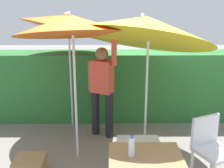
{
  "coord_description": "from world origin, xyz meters",
  "views": [
    {
      "loc": [
        -0.04,
        -3.82,
        2.31
      ],
      "look_at": [
        0.0,
        0.3,
        1.1
      ],
      "focal_mm": 44.37,
      "sensor_mm": 36.0,
      "label": 1
    }
  ],
  "objects": [
    {
      "name": "umbrella_rainbow",
      "position": [
        -0.56,
        0.03,
        2.02
      ],
      "size": [
        1.59,
        1.59,
        2.33
      ],
      "color": "silver",
      "rests_on": "ground_plane"
    },
    {
      "name": "crate_cardboard",
      "position": [
        -1.13,
        -0.5,
        0.15
      ],
      "size": [
        0.41,
        0.38,
        0.29
      ],
      "primitive_type": "cube",
      "color": "#9E7A4C",
      "rests_on": "ground_plane"
    },
    {
      "name": "cooler_box",
      "position": [
        0.36,
        -0.37,
        0.23
      ],
      "size": [
        0.59,
        0.4,
        0.46
      ],
      "primitive_type": "cube",
      "color": "silver",
      "rests_on": "ground_plane"
    },
    {
      "name": "umbrella_yellow",
      "position": [
        0.49,
        0.27,
        1.95
      ],
      "size": [
        2.16,
        2.08,
        2.53
      ],
      "color": "silver",
      "rests_on": "ground_plane"
    },
    {
      "name": "person_vendor",
      "position": [
        -0.17,
        0.75,
        0.93
      ],
      "size": [
        0.53,
        0.36,
        1.88
      ],
      "color": "black",
      "rests_on": "ground_plane"
    },
    {
      "name": "folding_table",
      "position": [
        0.35,
        -1.17,
        0.63
      ],
      "size": [
        0.8,
        0.6,
        0.72
      ],
      "color": "#4C4C51",
      "rests_on": "ground_plane"
    },
    {
      "name": "chair_plastic",
      "position": [
        1.28,
        -0.6,
        0.51
      ],
      "size": [
        0.59,
        0.59,
        0.89
      ],
      "color": "silver",
      "rests_on": "ground_plane"
    },
    {
      "name": "hedge_row",
      "position": [
        0.0,
        1.6,
        0.69
      ],
      "size": [
        8.0,
        0.7,
        1.37
      ],
      "primitive_type": "cube",
      "color": "#2D7033",
      "rests_on": "ground_plane"
    },
    {
      "name": "umbrella_orange",
      "position": [
        -0.78,
        1.21,
        1.97
      ],
      "size": [
        1.69,
        1.63,
        2.43
      ],
      "color": "silver",
      "rests_on": "ground_plane"
    },
    {
      "name": "bottle_water",
      "position": [
        0.19,
        -1.17,
        0.83
      ],
      "size": [
        0.07,
        0.07,
        0.24
      ],
      "color": "silver",
      "rests_on": "folding_table"
    },
    {
      "name": "ground_plane",
      "position": [
        0.0,
        0.0,
        0.0
      ],
      "size": [
        24.0,
        24.0,
        0.0
      ],
      "primitive_type": "plane",
      "color": "gray"
    }
  ]
}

